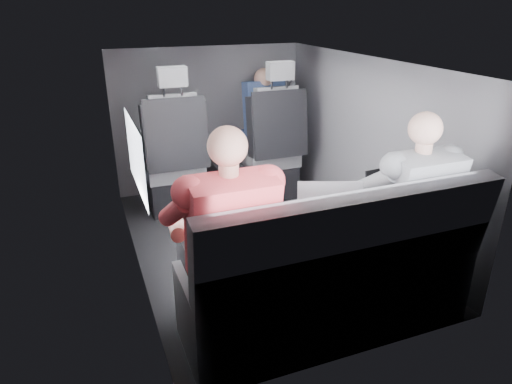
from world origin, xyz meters
name	(u,v)px	position (x,y,z in m)	size (l,w,h in m)	color
floor	(259,243)	(0.00, 0.00, 0.00)	(2.60, 2.60, 0.00)	black
ceiling	(259,62)	(0.00, 0.00, 1.35)	(2.60, 2.60, 0.00)	#B2B2AD
panel_left	(130,176)	(-0.90, 0.00, 0.68)	(0.02, 2.60, 1.35)	#56565B
panel_right	(366,147)	(0.90, 0.00, 0.68)	(0.02, 2.60, 1.35)	#56565B
panel_front	(209,119)	(0.00, 1.30, 0.68)	(1.80, 0.02, 1.35)	#56565B
panel_back	(361,243)	(0.00, -1.30, 0.68)	(1.80, 0.02, 1.35)	#56565B
side_window	(135,156)	(-0.88, -0.30, 0.90)	(0.02, 0.75, 0.42)	white
seatbelt	(279,117)	(0.45, 0.67, 0.80)	(0.05, 0.01, 0.65)	black
front_seat_left	(174,167)	(-0.45, 0.84, 0.40)	(0.52, 0.58, 1.26)	black
front_seat_right	(271,155)	(0.45, 0.84, 0.40)	(0.52, 0.58, 1.26)	black
center_console	(224,180)	(0.00, 0.88, 0.20)	(0.24, 0.48, 0.41)	black
rear_bench	(330,282)	(0.00, -1.06, 0.31)	(1.60, 0.57, 0.92)	slate
soda_cup	(220,157)	(-0.05, 0.79, 0.46)	(0.08, 0.08, 0.23)	white
water_bottle	(229,158)	(0.00, 0.69, 0.48)	(0.06, 0.06, 0.17)	#A4C5DE
laptop_white	(218,224)	(-0.54, -0.78, 0.63)	(0.34, 0.32, 0.24)	silver
laptop_silver	(321,210)	(0.05, -0.83, 0.63)	(0.42, 0.43, 0.25)	#AFAFB3
laptop_black	(380,194)	(0.50, -0.75, 0.64)	(0.38, 0.34, 0.26)	black
passenger_rear_left	(224,240)	(-0.57, -0.97, 0.63)	(0.51, 0.63, 1.23)	#323237
passenger_rear_right	(400,209)	(0.49, -0.97, 0.62)	(0.49, 0.61, 1.21)	navy
passenger_front_right	(264,113)	(0.48, 1.10, 0.74)	(0.37, 0.37, 0.72)	navy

